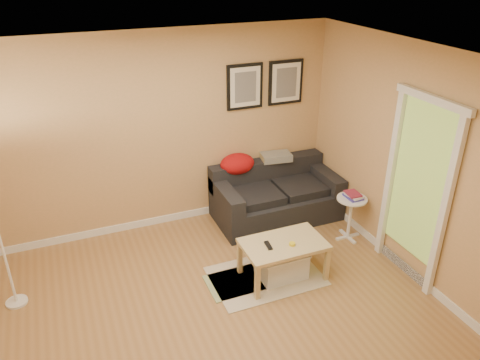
{
  "coord_description": "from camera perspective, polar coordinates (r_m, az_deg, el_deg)",
  "views": [
    {
      "loc": [
        -1.27,
        -3.57,
        3.42
      ],
      "look_at": [
        0.55,
        0.85,
        1.05
      ],
      "focal_mm": 35.0,
      "sensor_mm": 36.0,
      "label": 1
    }
  ],
  "objects": [
    {
      "name": "baseboard_right",
      "position": [
        6.03,
        18.46,
        -9.16
      ],
      "size": [
        0.02,
        4.0,
        0.1
      ],
      "primitive_type": "cube",
      "color": "white",
      "rests_on": "ground"
    },
    {
      "name": "ceiling",
      "position": [
        3.88,
        -2.83,
        14.14
      ],
      "size": [
        4.5,
        4.5,
        0.0
      ],
      "primitive_type": "plane",
      "rotation": [
        3.14,
        0.0,
        0.0
      ],
      "color": "white",
      "rests_on": "wall_back"
    },
    {
      "name": "plaid_throw",
      "position": [
        6.64,
        4.4,
        2.84
      ],
      "size": [
        0.45,
        0.32,
        0.1
      ],
      "primitive_type": null,
      "rotation": [
        0.0,
        0.0,
        -0.14
      ],
      "color": "tan",
      "rests_on": "sofa"
    },
    {
      "name": "wall_right",
      "position": [
        5.44,
        20.39,
        1.7
      ],
      "size": [
        0.0,
        4.0,
        4.0
      ],
      "primitive_type": "plane",
      "rotation": [
        1.57,
        0.0,
        -1.57
      ],
      "color": "tan",
      "rests_on": "ground"
    },
    {
      "name": "floor",
      "position": [
        5.1,
        -2.17,
        -15.72
      ],
      "size": [
        4.5,
        4.5,
        0.0
      ],
      "primitive_type": "plane",
      "color": "#9E7443",
      "rests_on": "ground"
    },
    {
      "name": "coffee_table",
      "position": [
        5.44,
        5.24,
        -9.64
      ],
      "size": [
        1.03,
        0.75,
        0.47
      ],
      "primitive_type": null,
      "rotation": [
        0.0,
        0.0,
        0.2
      ],
      "color": "tan",
      "rests_on": "ground"
    },
    {
      "name": "sofa",
      "position": [
        6.5,
        4.49,
        -1.64
      ],
      "size": [
        1.7,
        0.9,
        0.75
      ],
      "primitive_type": null,
      "color": "black",
      "rests_on": "ground"
    },
    {
      "name": "book_stack",
      "position": [
        6.08,
        13.66,
        -1.8
      ],
      "size": [
        0.24,
        0.28,
        0.07
      ],
      "primitive_type": null,
      "rotation": [
        0.0,
        0.0,
        -0.36
      ],
      "color": "#37339A",
      "rests_on": "side_table"
    },
    {
      "name": "red_throw",
      "position": [
        6.42,
        -0.34,
        1.99
      ],
      "size": [
        0.48,
        0.36,
        0.28
      ],
      "primitive_type": null,
      "color": "red",
      "rests_on": "sofa"
    },
    {
      "name": "floor_lamp",
      "position": [
        5.28,
        -27.25,
        -6.42
      ],
      "size": [
        0.22,
        0.22,
        1.73
      ],
      "primitive_type": null,
      "color": "white",
      "rests_on": "ground"
    },
    {
      "name": "tape_roll",
      "position": [
        5.26,
        6.38,
        -7.77
      ],
      "size": [
        0.07,
        0.07,
        0.03
      ],
      "primitive_type": "cylinder",
      "color": "yellow",
      "rests_on": "coffee_table"
    },
    {
      "name": "storage_bin",
      "position": [
        5.48,
        5.09,
        -10.16
      ],
      "size": [
        0.55,
        0.4,
        0.34
      ],
      "primitive_type": null,
      "color": "white",
      "rests_on": "ground"
    },
    {
      "name": "area_rug",
      "position": [
        5.55,
        3.16,
        -11.63
      ],
      "size": [
        1.25,
        0.85,
        0.01
      ],
      "primitive_type": "cube",
      "color": "beige",
      "rests_on": "ground"
    },
    {
      "name": "framed_print_left",
      "position": [
        6.24,
        0.59,
        11.31
      ],
      "size": [
        0.5,
        0.04,
        0.6
      ],
      "primitive_type": null,
      "color": "black",
      "rests_on": "wall_back"
    },
    {
      "name": "baseboard_back",
      "position": [
        6.63,
        -8.2,
        -4.51
      ],
      "size": [
        4.5,
        0.02,
        0.1
      ],
      "primitive_type": "cube",
      "color": "white",
      "rests_on": "ground"
    },
    {
      "name": "side_table",
      "position": [
        6.22,
        13.23,
        -4.55
      ],
      "size": [
        0.39,
        0.39,
        0.59
      ],
      "primitive_type": null,
      "color": "white",
      "rests_on": "ground"
    },
    {
      "name": "wall_back",
      "position": [
        6.1,
        -8.97,
        5.68
      ],
      "size": [
        4.5,
        0.0,
        4.5
      ],
      "primitive_type": "plane",
      "rotation": [
        1.57,
        0.0,
        0.0
      ],
      "color": "tan",
      "rests_on": "ground"
    },
    {
      "name": "framed_print_right",
      "position": [
        6.49,
        5.58,
        11.78
      ],
      "size": [
        0.5,
        0.04,
        0.6
      ],
      "primitive_type": null,
      "color": "black",
      "rests_on": "wall_back"
    },
    {
      "name": "green_runner",
      "position": [
        5.46,
        -0.26,
        -12.3
      ],
      "size": [
        0.7,
        0.5,
        0.01
      ],
      "primitive_type": "cube",
      "color": "#668C4C",
      "rests_on": "ground"
    },
    {
      "name": "doorway",
      "position": [
        5.43,
        20.57,
        -1.63
      ],
      "size": [
        0.12,
        1.01,
        2.13
      ],
      "primitive_type": null,
      "color": "white",
      "rests_on": "ground"
    },
    {
      "name": "remote_control",
      "position": [
        5.22,
        3.47,
        -7.96
      ],
      "size": [
        0.07,
        0.16,
        0.02
      ],
      "primitive_type": "cube",
      "rotation": [
        0.0,
        0.0,
        -0.11
      ],
      "color": "black",
      "rests_on": "coffee_table"
    }
  ]
}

